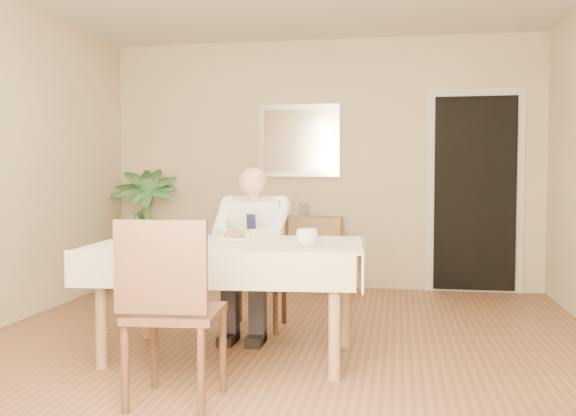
% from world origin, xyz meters
% --- Properties ---
extents(room, '(5.00, 5.02, 2.60)m').
position_xyz_m(room, '(0.00, 0.00, 1.30)').
color(room, brown).
rests_on(room, ground).
extents(window, '(1.34, 0.04, 1.44)m').
position_xyz_m(window, '(0.00, -2.47, 1.45)').
color(window, silver).
rests_on(window, room).
extents(doorway, '(0.96, 0.07, 2.10)m').
position_xyz_m(doorway, '(1.55, 2.46, 1.00)').
color(doorway, silver).
rests_on(doorway, ground).
extents(mirror, '(0.86, 0.04, 0.76)m').
position_xyz_m(mirror, '(-0.25, 2.47, 1.55)').
color(mirror, silver).
rests_on(mirror, room).
extents(dining_table, '(1.79, 1.14, 0.75)m').
position_xyz_m(dining_table, '(-0.29, -0.20, 0.67)').
color(dining_table, '#A0794C').
rests_on(dining_table, ground).
extents(chair_far, '(0.47, 0.47, 0.91)m').
position_xyz_m(chair_far, '(-0.29, 0.68, 0.51)').
color(chair_far, '#442416').
rests_on(chair_far, ground).
extents(chair_near, '(0.49, 0.49, 0.97)m').
position_xyz_m(chair_near, '(-0.35, -1.16, 0.55)').
color(chair_near, '#442416').
rests_on(chair_near, ground).
extents(seated_man, '(0.48, 0.72, 1.24)m').
position_xyz_m(seated_man, '(-0.29, 0.39, 0.69)').
color(seated_man, white).
rests_on(seated_man, ground).
extents(plate, '(0.26, 0.26, 0.02)m').
position_xyz_m(plate, '(-0.32, 0.02, 0.76)').
color(plate, white).
rests_on(plate, dining_table).
extents(food, '(0.14, 0.14, 0.06)m').
position_xyz_m(food, '(-0.32, 0.02, 0.78)').
color(food, brown).
rests_on(food, dining_table).
extents(knife, '(0.01, 0.13, 0.01)m').
position_xyz_m(knife, '(-0.28, -0.04, 0.78)').
color(knife, silver).
rests_on(knife, dining_table).
extents(fork, '(0.01, 0.13, 0.01)m').
position_xyz_m(fork, '(-0.36, -0.04, 0.78)').
color(fork, silver).
rests_on(fork, dining_table).
extents(coffee_mug, '(0.15, 0.15, 0.11)m').
position_xyz_m(coffee_mug, '(0.24, -0.34, 0.81)').
color(coffee_mug, white).
rests_on(coffee_mug, dining_table).
extents(sideboard, '(0.95, 0.33, 0.76)m').
position_xyz_m(sideboard, '(-0.25, 2.32, 0.38)').
color(sideboard, '#A0794C').
rests_on(sideboard, ground).
extents(photo_frame_left, '(0.10, 0.02, 0.14)m').
position_xyz_m(photo_frame_left, '(-0.64, 2.37, 0.83)').
color(photo_frame_left, silver).
rests_on(photo_frame_left, sideboard).
extents(photo_frame_center, '(0.10, 0.02, 0.14)m').
position_xyz_m(photo_frame_center, '(-0.46, 2.37, 0.83)').
color(photo_frame_center, silver).
rests_on(photo_frame_center, sideboard).
extents(photo_frame_right, '(0.10, 0.02, 0.14)m').
position_xyz_m(photo_frame_right, '(-0.18, 2.36, 0.83)').
color(photo_frame_right, silver).
rests_on(photo_frame_right, sideboard).
extents(potted_palm, '(0.85, 0.85, 1.25)m').
position_xyz_m(potted_palm, '(-1.83, 2.10, 0.62)').
color(potted_palm, '#2B5A28').
rests_on(potted_palm, ground).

